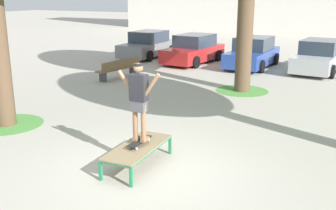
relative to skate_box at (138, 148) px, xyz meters
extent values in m
plane|color=#B2AA9E|center=(0.26, -0.10, -0.41)|extent=(120.00, 120.00, 0.00)
cube|color=#237A4C|center=(-0.37, 0.91, -0.22)|extent=(0.06, 0.06, 0.38)
cube|color=#237A4C|center=(0.33, 0.93, -0.22)|extent=(0.06, 0.06, 0.38)
cube|color=#237A4C|center=(-0.33, -0.93, -0.22)|extent=(0.06, 0.06, 0.38)
cube|color=#237A4C|center=(0.37, -0.91, -0.22)|extent=(0.06, 0.06, 0.38)
cylinder|color=#237A4C|center=(-0.35, -0.01, -0.01)|extent=(0.09, 1.90, 0.05)
cylinder|color=#237A4C|center=(0.35, 0.01, -0.01)|extent=(0.09, 1.90, 0.05)
cylinder|color=#237A4C|center=(-0.02, 0.92, -0.01)|extent=(0.76, 0.07, 0.05)
cylinder|color=#237A4C|center=(0.02, -0.92, -0.01)|extent=(0.76, 0.07, 0.05)
cube|color=#847051|center=(0.00, 0.00, 0.03)|extent=(0.80, 1.92, 0.03)
cube|color=black|center=(0.00, 0.09, 0.13)|extent=(0.21, 0.80, 0.02)
cylinder|color=silver|center=(-0.08, 0.37, 0.07)|extent=(0.03, 0.06, 0.06)
cylinder|color=silver|center=(0.07, 0.37, 0.07)|extent=(0.03, 0.06, 0.06)
cylinder|color=silver|center=(-0.07, -0.19, 0.07)|extent=(0.03, 0.06, 0.06)
cylinder|color=silver|center=(0.08, -0.19, 0.07)|extent=(0.03, 0.06, 0.06)
cylinder|color=#8E6647|center=(-0.10, 0.09, 0.55)|extent=(0.11, 0.11, 0.82)
cube|color=#99704C|center=(-0.10, 0.14, 0.17)|extent=(0.10, 0.24, 0.07)
cylinder|color=#8E6647|center=(0.10, 0.09, 0.55)|extent=(0.11, 0.11, 0.82)
cube|color=#99704C|center=(0.10, 0.14, 0.17)|extent=(0.10, 0.24, 0.07)
cube|color=#4C4C51|center=(0.00, 0.09, 0.92)|extent=(0.30, 0.20, 0.24)
cube|color=#232328|center=(0.00, 0.09, 1.32)|extent=(0.36, 0.22, 0.56)
cylinder|color=#8E6647|center=(-0.30, 0.09, 1.40)|extent=(0.40, 0.08, 0.52)
cylinder|color=#8E6647|center=(0.30, 0.10, 1.40)|extent=(0.40, 0.08, 0.52)
sphere|color=#8E6647|center=(0.00, 0.09, 1.73)|extent=(0.20, 0.20, 0.20)
cylinder|color=black|center=(0.00, 0.09, 1.80)|extent=(0.19, 0.19, 0.05)
cylinder|color=brown|center=(-4.81, 0.86, 1.50)|extent=(0.54, 0.54, 3.83)
cylinder|color=#519342|center=(-4.81, 0.86, -0.41)|extent=(2.03, 2.03, 0.01)
cylinder|color=brown|center=(0.13, 7.77, 1.73)|extent=(0.60, 0.60, 4.28)
cylinder|color=#519342|center=(0.13, 7.77, -0.41)|extent=(2.01, 2.01, 0.01)
cube|color=slate|center=(-7.10, 13.53, 0.10)|extent=(1.84, 4.25, 0.70)
cube|color=#2D3847|center=(-7.09, 13.68, 0.77)|extent=(1.63, 2.15, 0.64)
cylinder|color=black|center=(-6.29, 12.21, -0.11)|extent=(0.24, 0.61, 0.60)
cylinder|color=black|center=(-7.99, 12.26, -0.11)|extent=(0.24, 0.61, 0.60)
cylinder|color=black|center=(-6.21, 14.81, -0.11)|extent=(0.24, 0.61, 0.60)
cylinder|color=black|center=(-7.90, 14.86, -0.11)|extent=(0.24, 0.61, 0.60)
cube|color=red|center=(-3.96, 12.83, 0.10)|extent=(2.18, 4.37, 0.70)
cube|color=#2D3847|center=(-3.94, 12.97, 0.77)|extent=(1.79, 2.27, 0.64)
cylinder|color=black|center=(-3.26, 11.43, -0.11)|extent=(0.29, 0.62, 0.60)
cylinder|color=black|center=(-4.95, 11.63, -0.11)|extent=(0.29, 0.62, 0.60)
cylinder|color=black|center=(-2.96, 14.02, -0.11)|extent=(0.29, 0.62, 0.60)
cylinder|color=black|center=(-4.65, 14.22, -0.11)|extent=(0.29, 0.62, 0.60)
cube|color=#28479E|center=(-0.81, 12.97, 0.10)|extent=(1.93, 4.29, 0.70)
cube|color=#2D3847|center=(-0.81, 13.12, 0.77)|extent=(1.67, 2.18, 0.64)
cylinder|color=black|center=(-0.04, 11.62, -0.11)|extent=(0.25, 0.61, 0.60)
cylinder|color=black|center=(-1.73, 11.72, -0.11)|extent=(0.25, 0.61, 0.60)
cylinder|color=black|center=(0.10, 14.22, -0.11)|extent=(0.25, 0.61, 0.60)
cylinder|color=black|center=(-1.59, 14.32, -0.11)|extent=(0.25, 0.61, 0.60)
cube|color=#B7BABF|center=(2.33, 13.11, 0.10)|extent=(2.13, 4.36, 0.70)
cube|color=#2D3847|center=(2.34, 13.26, 0.77)|extent=(1.77, 2.25, 0.64)
cylinder|color=black|center=(3.03, 11.72, -0.11)|extent=(0.28, 0.62, 0.60)
cylinder|color=black|center=(1.34, 11.90, -0.11)|extent=(0.28, 0.62, 0.60)
cylinder|color=black|center=(1.62, 14.49, -0.11)|extent=(0.28, 0.62, 0.60)
cube|color=brown|center=(-5.42, 7.73, 0.02)|extent=(0.86, 2.44, 0.06)
cube|color=brown|center=(-5.23, 7.70, 0.24)|extent=(0.47, 2.37, 0.36)
cube|color=#424247|center=(-5.60, 6.79, -0.21)|extent=(0.38, 0.15, 0.40)
cube|color=#424247|center=(-5.25, 8.68, -0.21)|extent=(0.38, 0.15, 0.40)
camera|label=1|loc=(4.08, -6.98, 3.23)|focal=42.96mm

